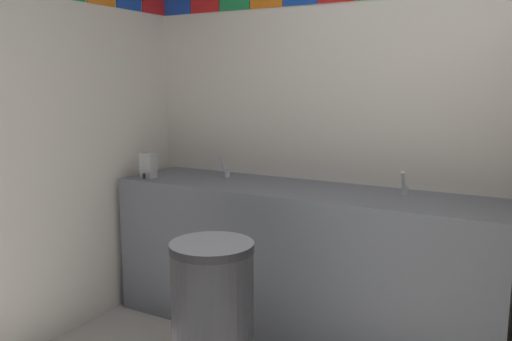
# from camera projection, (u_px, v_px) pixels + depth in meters

# --- Properties ---
(wall_back) EXTENTS (4.19, 0.09, 2.56)m
(wall_back) POSITION_uv_depth(u_px,v_px,m) (480.00, 118.00, 2.83)
(wall_back) COLOR silver
(wall_back) RESTS_ON ground_plane
(vanity_counter) EXTENTS (2.29, 0.57, 0.87)m
(vanity_counter) POSITION_uv_depth(u_px,v_px,m) (299.00, 259.00, 3.13)
(vanity_counter) COLOR slate
(vanity_counter) RESTS_ON ground_plane
(faucet_left) EXTENTS (0.04, 0.10, 0.14)m
(faucet_left) POSITION_uv_depth(u_px,v_px,m) (226.00, 169.00, 3.40)
(faucet_left) COLOR silver
(faucet_left) RESTS_ON vanity_counter
(faucet_right) EXTENTS (0.04, 0.10, 0.14)m
(faucet_right) POSITION_uv_depth(u_px,v_px,m) (404.00, 186.00, 2.85)
(faucet_right) COLOR silver
(faucet_right) RESTS_ON vanity_counter
(soap_dispenser) EXTENTS (0.09, 0.09, 0.16)m
(soap_dispenser) POSITION_uv_depth(u_px,v_px,m) (148.00, 166.00, 3.39)
(soap_dispenser) COLOR #B7BABF
(soap_dispenser) RESTS_ON vanity_counter
(trash_bin) EXTENTS (0.41, 0.41, 0.72)m
(trash_bin) POSITION_uv_depth(u_px,v_px,m) (213.00, 315.00, 2.56)
(trash_bin) COLOR #333338
(trash_bin) RESTS_ON ground_plane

